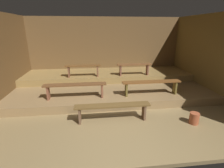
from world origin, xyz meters
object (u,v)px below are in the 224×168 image
at_px(bench_middle_left, 83,68).
at_px(bench_middle_right, 134,67).
at_px(bench_lower_left, 75,87).
at_px(bench_lower_right, 151,84).
at_px(pail_floor, 194,118).
at_px(bench_floor_center, 113,108).

xyz_separation_m(bench_middle_left, bench_middle_right, (1.87, 0.00, 0.00)).
relative_size(bench_lower_left, bench_middle_right, 1.38).
xyz_separation_m(bench_lower_right, pail_floor, (0.61, -1.33, -0.44)).
bearing_deg(bench_middle_right, bench_middle_left, 180.00).
distance_m(bench_floor_center, bench_middle_right, 2.68).
height_order(bench_floor_center, bench_middle_right, bench_middle_right).
distance_m(bench_lower_right, bench_middle_right, 1.45).
bearing_deg(bench_lower_right, bench_middle_left, 145.11).
bearing_deg(bench_lower_right, pail_floor, -65.21).
bearing_deg(bench_floor_center, bench_middle_left, 107.69).
bearing_deg(pail_floor, bench_floor_center, 169.48).
bearing_deg(pail_floor, bench_middle_left, 134.00).
bearing_deg(pail_floor, bench_lower_right, 114.79).
bearing_deg(bench_lower_left, pail_floor, -25.07).
distance_m(bench_floor_center, bench_middle_left, 2.56).
xyz_separation_m(bench_middle_left, pail_floor, (2.66, -2.75, -0.66)).
xyz_separation_m(bench_floor_center, bench_lower_left, (-0.94, 0.97, 0.23)).
relative_size(bench_lower_right, bench_middle_right, 1.38).
relative_size(bench_middle_left, bench_middle_right, 1.00).
height_order(bench_lower_left, bench_lower_right, same).
xyz_separation_m(bench_floor_center, bench_middle_right, (1.11, 2.40, 0.45)).
xyz_separation_m(bench_lower_right, bench_middle_right, (-0.17, 1.43, 0.22)).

